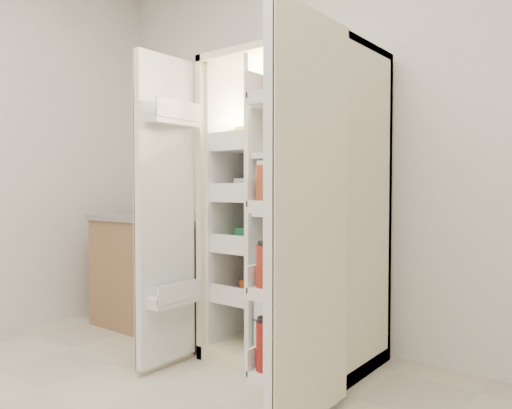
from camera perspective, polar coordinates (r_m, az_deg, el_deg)
The scene contains 5 objects.
wall_back at distance 3.17m, azimuth 10.13°, elevation 7.87°, with size 4.00×0.02×2.70m, color silver.
refrigerator at distance 2.91m, azimuth 5.28°, elevation -3.49°, with size 0.92×0.70×1.80m.
freezer_door at distance 2.78m, azimuth -10.56°, elevation -0.79°, with size 0.15×0.40×1.72m.
fridge_door at distance 2.07m, azimuth 5.80°, elevation -2.34°, with size 0.17×0.58×1.72m.
kitchen_counter at distance 3.59m, azimuth -10.40°, elevation -7.83°, with size 1.13×0.60×0.82m.
Camera 1 is at (1.47, -0.79, 1.03)m, focal length 34.00 mm.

